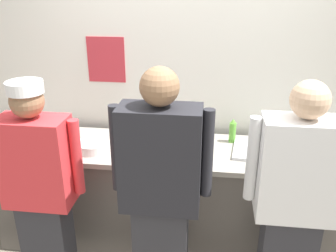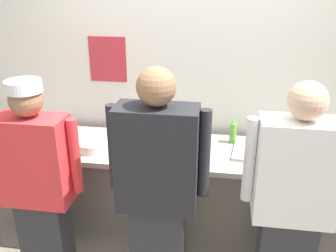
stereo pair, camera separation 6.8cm
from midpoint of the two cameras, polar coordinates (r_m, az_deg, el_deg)
name	(u,v)px [view 2 (the right image)]	position (r m, az deg, el deg)	size (l,w,h in m)	color
wall_back	(187,69)	(3.14, 3.64, 8.94)	(4.74, 0.11, 2.87)	silver
prep_counter	(179,197)	(3.10, 2.39, -11.08)	(3.02, 0.67, 0.90)	#56514C
chef_near_left	(40,189)	(2.60, -18.75, -9.26)	(0.58, 0.24, 1.60)	#2D2D33
chef_center	(158,194)	(2.30, -0.78, -10.68)	(0.62, 0.24, 1.72)	#2D2D33
chef_far_right	(291,206)	(2.38, 19.55, -11.79)	(0.61, 0.24, 1.66)	#2D2D33
plate_stack_front	(93,145)	(2.90, -10.97, -3.01)	(0.25, 0.25, 0.07)	white
mixing_bowl_steel	(152,145)	(2.80, -1.81, -2.97)	(0.31, 0.31, 0.12)	#B7BABF
sheet_tray	(267,153)	(2.89, 15.88, -4.13)	(0.51, 0.35, 0.02)	#B7BABF
squeeze_bottle_primary	(233,132)	(3.00, 10.80, -0.88)	(0.05, 0.05, 0.20)	#56A333
ramekin_orange_sauce	(203,146)	(2.89, 6.15, -3.07)	(0.09, 0.09, 0.05)	white
ramekin_yellow_sauce	(314,150)	(3.04, 22.43, -3.50)	(0.10, 0.10, 0.04)	white
ramekin_green_sauce	(332,167)	(2.83, 24.98, -5.78)	(0.09, 0.09, 0.05)	white
ramekin_red_sauce	(47,131)	(3.30, -17.81, -0.82)	(0.10, 0.10, 0.04)	white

